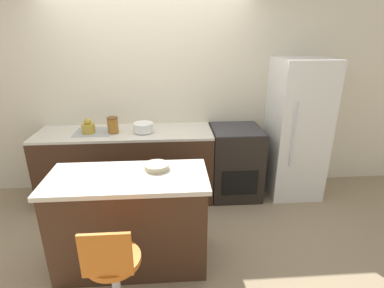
# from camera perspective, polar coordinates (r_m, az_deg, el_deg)

# --- Properties ---
(ground_plane) EXTENTS (14.00, 14.00, 0.00)m
(ground_plane) POSITION_cam_1_polar(r_m,az_deg,el_deg) (3.82, -7.46, -12.26)
(ground_plane) COLOR #998466
(wall_back) EXTENTS (8.00, 0.06, 2.60)m
(wall_back) POSITION_cam_1_polar(r_m,az_deg,el_deg) (3.99, -7.81, 9.44)
(wall_back) COLOR beige
(wall_back) RESTS_ON ground_plane
(back_counter) EXTENTS (2.14, 0.66, 0.92)m
(back_counter) POSITION_cam_1_polar(r_m,az_deg,el_deg) (3.94, -12.20, -3.94)
(back_counter) COLOR #422819
(back_counter) RESTS_ON ground_plane
(kitchen_island) EXTENTS (1.38, 0.63, 0.91)m
(kitchen_island) POSITION_cam_1_polar(r_m,az_deg,el_deg) (2.86, -11.56, -14.10)
(kitchen_island) COLOR #422819
(kitchen_island) RESTS_ON ground_plane
(oven_range) EXTENTS (0.63, 0.67, 0.92)m
(oven_range) POSITION_cam_1_polar(r_m,az_deg,el_deg) (3.98, 8.18, -3.36)
(oven_range) COLOR black
(oven_range) RESTS_ON ground_plane
(refrigerator) EXTENTS (0.65, 0.68, 1.77)m
(refrigerator) POSITION_cam_1_polar(r_m,az_deg,el_deg) (4.07, 19.28, 2.67)
(refrigerator) COLOR silver
(refrigerator) RESTS_ON ground_plane
(stool_chair) EXTENTS (0.38, 0.38, 0.94)m
(stool_chair) POSITION_cam_1_polar(r_m,az_deg,el_deg) (2.34, -14.56, -23.62)
(stool_chair) COLOR #B7B7BC
(stool_chair) RESTS_ON ground_plane
(kettle) EXTENTS (0.16, 0.16, 0.18)m
(kettle) POSITION_cam_1_polar(r_m,az_deg,el_deg) (3.80, -19.16, 3.05)
(kettle) COLOR #B29333
(kettle) RESTS_ON back_counter
(mixing_bowl) EXTENTS (0.24, 0.24, 0.11)m
(mixing_bowl) POSITION_cam_1_polar(r_m,az_deg,el_deg) (3.69, -9.27, 3.15)
(mixing_bowl) COLOR white
(mixing_bowl) RESTS_ON back_counter
(canister_jar) EXTENTS (0.13, 0.13, 0.19)m
(canister_jar) POSITION_cam_1_polar(r_m,az_deg,el_deg) (3.73, -14.84, 3.56)
(canister_jar) COLOR #9E6623
(canister_jar) RESTS_ON back_counter
(fruit_bowl) EXTENTS (0.22, 0.22, 0.05)m
(fruit_bowl) POSITION_cam_1_polar(r_m,az_deg,el_deg) (2.71, -6.78, -4.26)
(fruit_bowl) COLOR #C1B28E
(fruit_bowl) RESTS_ON kitchen_island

